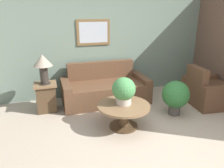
% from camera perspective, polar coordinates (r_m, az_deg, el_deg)
% --- Properties ---
extents(ground_plane, '(20.00, 20.00, 0.00)m').
position_cam_1_polar(ground_plane, '(3.89, 15.27, -15.29)').
color(ground_plane, tan).
extents(wall_back, '(6.65, 0.09, 2.60)m').
position_cam_1_polar(wall_back, '(5.73, 1.73, 10.55)').
color(wall_back, slate).
rests_on(wall_back, ground_plane).
extents(couch_main, '(2.03, 0.97, 0.91)m').
position_cam_1_polar(couch_main, '(5.30, -1.87, -1.44)').
color(couch_main, brown).
rests_on(couch_main, ground_plane).
extents(armchair, '(1.01, 1.12, 0.91)m').
position_cam_1_polar(armchair, '(5.63, 23.76, -1.85)').
color(armchair, brown).
rests_on(armchair, ground_plane).
extents(coffee_table, '(0.98, 0.98, 0.46)m').
position_cam_1_polar(coffee_table, '(4.13, 3.06, -7.05)').
color(coffee_table, '#4C3823').
rests_on(coffee_table, ground_plane).
extents(side_table, '(0.47, 0.47, 0.62)m').
position_cam_1_polar(side_table, '(5.01, -16.78, -3.24)').
color(side_table, '#4C3823').
rests_on(side_table, ground_plane).
extents(table_lamp, '(0.40, 0.40, 0.64)m').
position_cam_1_polar(table_lamp, '(4.79, -17.61, 5.00)').
color(table_lamp, '#2D2823').
rests_on(table_lamp, side_table).
extents(potted_plant_on_table, '(0.44, 0.44, 0.51)m').
position_cam_1_polar(potted_plant_on_table, '(4.02, 3.09, -1.67)').
color(potted_plant_on_table, beige).
rests_on(potted_plant_on_table, coffee_table).
extents(potted_plant_floor, '(0.57, 0.57, 0.74)m').
position_cam_1_polar(potted_plant_floor, '(4.76, 16.29, -2.87)').
color(potted_plant_floor, '#4C4742').
rests_on(potted_plant_floor, ground_plane).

